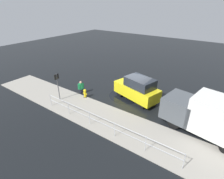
% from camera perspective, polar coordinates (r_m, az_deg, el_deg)
% --- Properties ---
extents(ground_plane, '(60.00, 60.00, 0.00)m').
position_cam_1_polar(ground_plane, '(15.83, 6.72, -1.97)').
color(ground_plane, black).
extents(kerb_strip, '(24.00, 3.20, 0.04)m').
position_cam_1_polar(kerb_strip, '(12.82, -2.62, -9.29)').
color(kerb_strip, gray).
rests_on(kerb_strip, ground).
extents(moving_hatchback, '(4.21, 2.65, 2.06)m').
position_cam_1_polar(moving_hatchback, '(14.78, 8.29, 0.22)').
color(moving_hatchback, yellow).
rests_on(moving_hatchback, ground).
extents(delivery_truck, '(5.65, 2.98, 2.60)m').
position_cam_1_polar(delivery_truck, '(12.22, 29.49, -7.57)').
color(delivery_truck, '#474C51').
rests_on(delivery_truck, ground).
extents(fire_hydrant, '(0.42, 0.31, 0.80)m').
position_cam_1_polar(fire_hydrant, '(15.40, -8.79, -1.28)').
color(fire_hydrant, gold).
rests_on(fire_hydrant, ground).
extents(pedestrian, '(0.37, 0.53, 1.22)m').
position_cam_1_polar(pedestrian, '(16.04, -10.08, 0.93)').
color(pedestrian, '#1E8C4C').
rests_on(pedestrian, ground).
extents(metal_railing, '(10.37, 0.04, 1.05)m').
position_cam_1_polar(metal_railing, '(11.36, -3.45, -10.27)').
color(metal_railing, '#B7BABF').
rests_on(metal_railing, ground).
extents(sign_post, '(0.07, 0.44, 2.40)m').
position_cam_1_polar(sign_post, '(15.00, -17.36, 1.98)').
color(sign_post, '#4C4C51').
rests_on(sign_post, ground).
extents(puddle_patch, '(3.08, 3.08, 0.01)m').
position_cam_1_polar(puddle_patch, '(15.77, 4.64, -1.96)').
color(puddle_patch, black).
rests_on(puddle_patch, ground).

